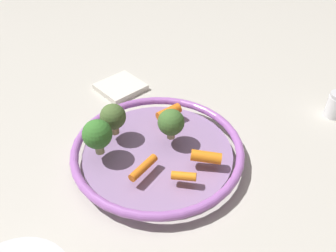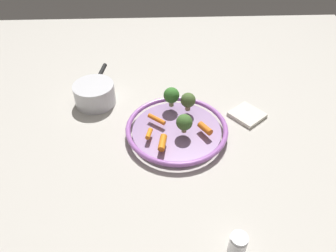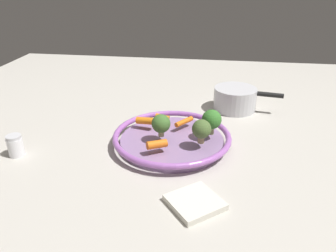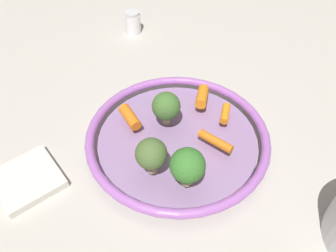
{
  "view_description": "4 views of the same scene",
  "coord_description": "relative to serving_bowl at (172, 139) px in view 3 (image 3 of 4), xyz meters",
  "views": [
    {
      "loc": [
        -0.01,
        -0.49,
        0.49
      ],
      "look_at": [
        0.02,
        0.01,
        0.07
      ],
      "focal_mm": 37.35,
      "sensor_mm": 36.0,
      "label": 1
    },
    {
      "loc": [
        0.75,
        -0.06,
        0.7
      ],
      "look_at": [
        0.01,
        -0.03,
        0.05
      ],
      "focal_mm": 33.49,
      "sensor_mm": 36.0,
      "label": 2
    },
    {
      "loc": [
        -0.11,
        0.81,
        0.46
      ],
      "look_at": [
        0.01,
        0.01,
        0.06
      ],
      "focal_mm": 35.28,
      "sensor_mm": 36.0,
      "label": 3
    },
    {
      "loc": [
        -0.41,
        0.01,
        0.47
      ],
      "look_at": [
        -0.0,
        0.02,
        0.05
      ],
      "focal_mm": 35.49,
      "sensor_mm": 36.0,
      "label": 4
    }
  ],
  "objects": [
    {
      "name": "serving_bowl",
      "position": [
        0.0,
        0.0,
        0.0
      ],
      "size": [
        0.33,
        0.33,
        0.04
      ],
      "color": "#8E709E",
      "rests_on": "ground_plane"
    },
    {
      "name": "baby_carrot_right",
      "position": [
        0.03,
        0.09,
        0.03
      ],
      "size": [
        0.06,
        0.05,
        0.02
      ],
      "primitive_type": "cylinder",
      "rotation": [
        1.52,
        0.0,
        2.11
      ],
      "color": "orange",
      "rests_on": "serving_bowl"
    },
    {
      "name": "dish_towel",
      "position": [
        -0.08,
        0.25,
        -0.01
      ],
      "size": [
        0.14,
        0.14,
        0.01
      ],
      "primitive_type": "cube",
      "rotation": [
        0.0,
        0.0,
        0.68
      ],
      "color": "silver",
      "rests_on": "ground_plane"
    },
    {
      "name": "salt_shaker",
      "position": [
        0.4,
        0.11,
        0.01
      ],
      "size": [
        0.04,
        0.04,
        0.06
      ],
      "color": "white",
      "rests_on": "ground_plane"
    },
    {
      "name": "baby_carrot_back",
      "position": [
        0.09,
        -0.05,
        0.03
      ],
      "size": [
        0.06,
        0.03,
        0.03
      ],
      "primitive_type": "cylinder",
      "rotation": [
        1.49,
        0.0,
        4.53
      ],
      "color": "orange",
      "rests_on": "serving_bowl"
    },
    {
      "name": "broccoli_floret_mid",
      "position": [
        0.03,
        0.02,
        0.05
      ],
      "size": [
        0.05,
        0.05,
        0.06
      ],
      "color": "tan",
      "rests_on": "serving_bowl"
    },
    {
      "name": "saucepan",
      "position": [
        -0.19,
        -0.29,
        0.02
      ],
      "size": [
        0.23,
        0.15,
        0.08
      ],
      "color": "silver",
      "rests_on": "ground_plane"
    },
    {
      "name": "broccoli_floret_edge",
      "position": [
        -0.08,
        0.04,
        0.06
      ],
      "size": [
        0.05,
        0.05,
        0.07
      ],
      "color": "tan",
      "rests_on": "serving_bowl"
    },
    {
      "name": "baby_carrot_near_rim",
      "position": [
        0.04,
        -0.09,
        0.02
      ],
      "size": [
        0.05,
        0.02,
        0.02
      ],
      "primitive_type": "cylinder",
      "rotation": [
        1.63,
        0.0,
        4.48
      ],
      "color": "orange",
      "rests_on": "serving_bowl"
    },
    {
      "name": "broccoli_floret_small",
      "position": [
        -0.11,
        -0.01,
        0.06
      ],
      "size": [
        0.05,
        0.05,
        0.07
      ],
      "color": "#99A766",
      "rests_on": "serving_bowl"
    },
    {
      "name": "baby_carrot_center",
      "position": [
        -0.03,
        -0.06,
        0.02
      ],
      "size": [
        0.05,
        0.06,
        0.02
      ],
      "primitive_type": "cylinder",
      "rotation": [
        1.54,
        0.0,
        5.6
      ],
      "color": "orange",
      "rests_on": "serving_bowl"
    },
    {
      "name": "ground_plane",
      "position": [
        0.0,
        0.0,
        -0.02
      ],
      "size": [
        1.93,
        1.93,
        0.0
      ],
      "primitive_type": "plane",
      "color": "#B7B2A8"
    }
  ]
}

